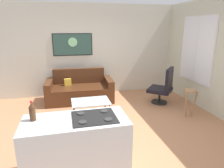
{
  "coord_description": "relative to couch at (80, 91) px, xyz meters",
  "views": [
    {
      "loc": [
        -0.93,
        -3.9,
        2.1
      ],
      "look_at": [
        0.23,
        0.9,
        0.7
      ],
      "focal_mm": 32.25,
      "sensor_mm": 36.0,
      "label": 1
    }
  ],
  "objects": [
    {
      "name": "ground",
      "position": [
        0.53,
        -1.8,
        -0.32
      ],
      "size": [
        6.4,
        6.4,
        0.04
      ],
      "primitive_type": "cube",
      "color": "#B97B53"
    },
    {
      "name": "coffee_table",
      "position": [
        0.15,
        -1.3,
        0.1
      ],
      "size": [
        0.88,
        0.62,
        0.43
      ],
      "color": "silver",
      "rests_on": "ground"
    },
    {
      "name": "couch",
      "position": [
        0.0,
        0.0,
        0.0
      ],
      "size": [
        1.93,
        1.01,
        0.9
      ],
      "color": "#4A2815",
      "rests_on": "ground"
    },
    {
      "name": "back_wall",
      "position": [
        0.53,
        0.62,
        1.1
      ],
      "size": [
        6.4,
        0.05,
        2.8
      ],
      "primitive_type": "cube",
      "color": "beige",
      "rests_on": "ground"
    },
    {
      "name": "soda_bottle",
      "position": [
        -0.85,
        -3.07,
        0.73
      ],
      "size": [
        0.08,
        0.08,
        0.27
      ],
      "color": "#4F2F1B",
      "rests_on": "kitchen_counter"
    },
    {
      "name": "wall_painting",
      "position": [
        -0.11,
        0.58,
        1.29
      ],
      "size": [
        1.18,
        0.03,
        0.67
      ],
      "color": "black"
    },
    {
      "name": "armchair",
      "position": [
        2.26,
        -0.81,
        0.19
      ],
      "size": [
        0.87,
        0.87,
        1.04
      ],
      "color": "black",
      "rests_on": "ground"
    },
    {
      "name": "bar_stool",
      "position": [
        2.46,
        -1.74,
        0.21
      ],
      "size": [
        0.33,
        0.33,
        0.68
      ],
      "color": "#A2754C",
      "rests_on": "ground"
    },
    {
      "name": "kitchen_counter",
      "position": [
        -0.3,
        -3.17,
        0.15
      ],
      "size": [
        1.42,
        0.67,
        0.92
      ],
      "color": "silver",
      "rests_on": "ground"
    },
    {
      "name": "right_wall",
      "position": [
        3.16,
        -1.5,
        1.1
      ],
      "size": [
        0.05,
        6.4,
        2.8
      ],
      "primitive_type": "cube",
      "color": "beige",
      "rests_on": "ground"
    },
    {
      "name": "window",
      "position": [
        3.12,
        -0.9,
        1.21
      ],
      "size": [
        0.03,
        1.37,
        1.78
      ],
      "color": "silver"
    }
  ]
}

